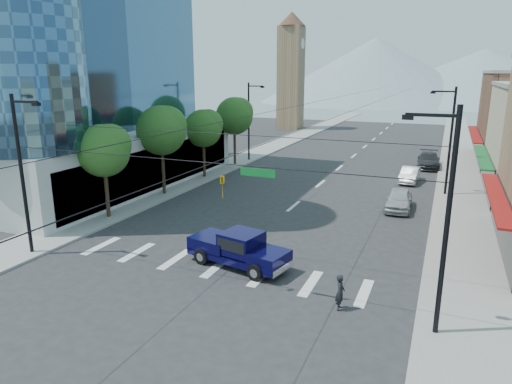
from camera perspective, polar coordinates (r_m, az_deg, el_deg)
ground at (r=23.52m, az=-6.18°, el=-10.72°), size 160.00×160.00×0.00m
sidewalk_left at (r=63.46m, az=1.74°, el=5.63°), size 4.00×120.00×0.15m
sidewalk_right at (r=59.38m, az=23.95°, el=3.74°), size 4.00×120.00×0.15m
office_tower at (r=49.15m, az=-27.23°, el=18.29°), size 29.50×27.00×30.00m
clock_tower at (r=84.91m, az=4.39°, el=15.05°), size 4.80×4.80×20.40m
mountain_left at (r=170.43m, az=14.65°, el=14.55°), size 80.00×80.00×22.00m
mountain_right at (r=178.77m, az=26.53°, el=12.86°), size 90.00×90.00×18.00m
tree_near at (r=33.09m, az=-18.28°, el=5.14°), size 3.65×3.64×6.71m
tree_midnear at (r=38.51m, az=-11.54°, el=7.74°), size 4.09×4.09×7.52m
tree_midfar at (r=44.50m, az=-6.41°, el=8.06°), size 3.65×3.64×6.71m
tree_far at (r=50.63m, az=-2.54°, el=9.62°), size 4.09×4.09×7.52m
signal_rig at (r=21.01m, az=-7.38°, el=-0.37°), size 21.80×0.20×9.00m
lamp_pole_nw at (r=53.16m, az=-0.79°, el=9.17°), size 2.00×0.25×9.00m
lamp_pole_ne at (r=40.83m, az=23.00°, el=6.33°), size 2.00×0.25×9.00m
pickup_truck at (r=24.50m, az=-2.25°, el=-7.01°), size 5.99×3.18×1.93m
pedestrian at (r=20.63m, az=10.47°, el=-12.21°), size 0.48×0.65×1.62m
parked_car_near at (r=36.07m, az=17.42°, el=-0.90°), size 1.98×4.67×1.57m
parked_car_mid at (r=45.47m, az=18.66°, el=2.05°), size 1.71×4.40×1.43m
parked_car_far at (r=53.25m, az=20.76°, el=3.74°), size 2.56×5.76×1.64m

